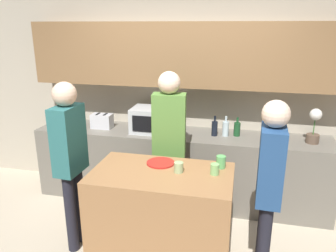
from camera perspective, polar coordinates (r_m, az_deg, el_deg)
back_wall at (r=4.12m, az=2.82°, el=8.46°), size 6.40×0.40×2.70m
back_counter at (r=4.17m, az=1.93°, el=-7.06°), size 3.60×0.62×0.90m
kitchen_island at (r=3.12m, az=-1.06°, el=-15.76°), size 1.24×0.72×0.92m
microwave at (r=4.02m, az=-2.57°, el=1.07°), size 0.52×0.39×0.30m
toaster at (r=4.26m, az=-11.42°, el=0.86°), size 0.26×0.16×0.18m
potted_plant at (r=3.96m, az=24.11°, el=-0.00°), size 0.14×0.14×0.40m
bottle_0 at (r=3.92m, az=8.11°, el=-0.38°), size 0.07×0.07×0.24m
bottle_1 at (r=3.94m, az=10.00°, el=-0.41°), size 0.08×0.08×0.24m
bottle_2 at (r=3.96m, az=11.93°, el=-0.49°), size 0.08×0.08×0.23m
plate_on_island at (r=3.07m, az=-1.31°, el=-6.43°), size 0.26×0.26×0.01m
cup_0 at (r=3.00m, az=9.20°, el=-6.19°), size 0.09×0.09×0.11m
cup_1 at (r=2.88m, az=1.87°, el=-7.20°), size 0.08×0.08×0.09m
cup_2 at (r=2.87m, az=8.14°, el=-7.45°), size 0.08×0.08×0.10m
person_left at (r=3.23m, az=-16.70°, el=-4.59°), size 0.22×0.35×1.68m
person_center at (r=3.43m, az=0.20°, el=-2.00°), size 0.36×0.23×1.72m
person_right at (r=2.78m, az=17.22°, el=-9.08°), size 0.21×0.35×1.63m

